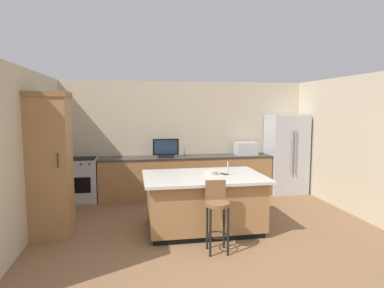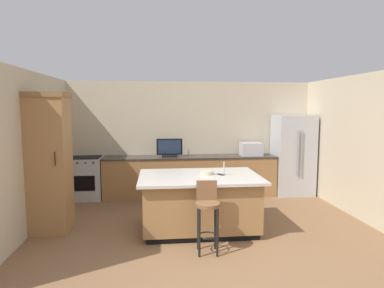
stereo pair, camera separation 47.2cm
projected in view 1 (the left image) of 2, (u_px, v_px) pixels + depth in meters
name	position (u px, v px, depth m)	size (l,w,h in m)	color
ground_plane	(244.00, 281.00, 3.89)	(16.87, 16.87, 0.00)	brown
wall_back	(186.00, 138.00, 7.87)	(6.16, 0.12, 2.62)	beige
wall_left	(29.00, 152.00, 5.31)	(0.12, 4.62, 2.62)	beige
wall_right	(353.00, 145.00, 6.32)	(0.12, 4.62, 2.62)	beige
counter_back	(187.00, 176.00, 7.59)	(3.91, 0.62, 0.92)	#9E7042
kitchen_island	(204.00, 202.00, 5.51)	(1.97, 1.34, 0.91)	black
refrigerator	(286.00, 154.00, 7.91)	(0.86, 0.74, 1.85)	#B7BABF
range_oven	(80.00, 180.00, 7.17)	(0.76, 0.63, 0.94)	#B7BABF
cabinet_tower	(49.00, 162.00, 5.18)	(0.66, 0.60, 2.26)	#9E7042
microwave	(246.00, 149.00, 7.77)	(0.48, 0.36, 0.29)	#B7BABF
tv_monitor	(166.00, 149.00, 7.38)	(0.57, 0.16, 0.41)	black
sink_faucet_back	(184.00, 151.00, 7.61)	(0.02, 0.02, 0.24)	#B2B2B7
sink_faucet_island	(228.00, 168.00, 5.52)	(0.02, 0.02, 0.22)	#B2B2B7
bar_stool_center	(217.00, 210.00, 4.64)	(0.34, 0.34, 1.00)	brown
fruit_bowl	(211.00, 172.00, 5.54)	(0.21, 0.21, 0.06)	beige
cell_phone	(224.00, 174.00, 5.55)	(0.07, 0.15, 0.01)	black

